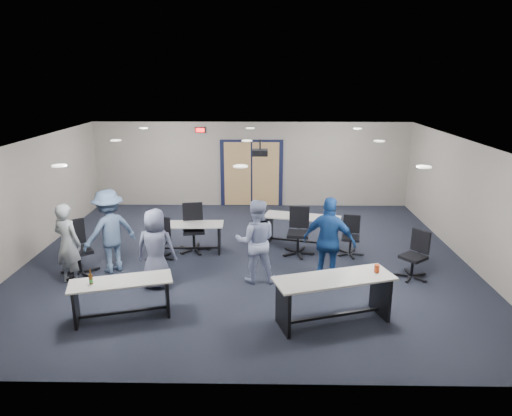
{
  "coord_description": "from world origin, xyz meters",
  "views": [
    {
      "loc": [
        0.38,
        -9.87,
        4.12
      ],
      "look_at": [
        0.22,
        -0.3,
        1.31
      ],
      "focal_mm": 32.0,
      "sensor_mm": 36.0,
      "label": 1
    }
  ],
  "objects_px": {
    "table_back_right": "(302,225)",
    "person_back": "(110,231)",
    "person_lightblue": "(256,241)",
    "chair_back_d": "(351,236)",
    "chair_loose_left": "(78,249)",
    "person_gray": "(68,244)",
    "chair_back_a": "(159,240)",
    "chair_loose_right": "(413,255)",
    "person_plaid": "(156,249)",
    "table_front_left": "(121,292)",
    "person_navy": "(329,242)",
    "table_front_right": "(334,292)",
    "chair_back_c": "(298,232)",
    "table_back_left": "(187,233)",
    "chair_back_b": "(194,228)"
  },
  "relations": [
    {
      "from": "table_back_right",
      "to": "person_back",
      "type": "distance_m",
      "value": 4.55
    },
    {
      "from": "person_lightblue",
      "to": "chair_back_d",
      "type": "bearing_deg",
      "value": -149.24
    },
    {
      "from": "person_lightblue",
      "to": "chair_loose_left",
      "type": "bearing_deg",
      "value": -5.94
    },
    {
      "from": "person_gray",
      "to": "chair_back_a",
      "type": "bearing_deg",
      "value": -120.43
    },
    {
      "from": "chair_loose_right",
      "to": "chair_back_a",
      "type": "bearing_deg",
      "value": -137.88
    },
    {
      "from": "person_plaid",
      "to": "person_lightblue",
      "type": "height_order",
      "value": "person_lightblue"
    },
    {
      "from": "table_front_left",
      "to": "person_lightblue",
      "type": "distance_m",
      "value": 2.8
    },
    {
      "from": "person_lightblue",
      "to": "person_navy",
      "type": "bearing_deg",
      "value": 172.98
    },
    {
      "from": "person_plaid",
      "to": "person_navy",
      "type": "relative_size",
      "value": 0.89
    },
    {
      "from": "chair_back_d",
      "to": "table_front_right",
      "type": "bearing_deg",
      "value": -93.24
    },
    {
      "from": "chair_back_a",
      "to": "person_plaid",
      "type": "relative_size",
      "value": 0.6
    },
    {
      "from": "chair_loose_left",
      "to": "person_navy",
      "type": "relative_size",
      "value": 0.64
    },
    {
      "from": "chair_back_d",
      "to": "person_plaid",
      "type": "distance_m",
      "value": 4.53
    },
    {
      "from": "chair_back_a",
      "to": "chair_loose_left",
      "type": "relative_size",
      "value": 0.84
    },
    {
      "from": "table_front_left",
      "to": "chair_back_d",
      "type": "bearing_deg",
      "value": 17.27
    },
    {
      "from": "chair_back_a",
      "to": "chair_back_c",
      "type": "distance_m",
      "value": 3.24
    },
    {
      "from": "person_plaid",
      "to": "table_back_left",
      "type": "bearing_deg",
      "value": -94.46
    },
    {
      "from": "chair_back_d",
      "to": "chair_loose_left",
      "type": "height_order",
      "value": "chair_loose_left"
    },
    {
      "from": "person_back",
      "to": "table_front_left",
      "type": "bearing_deg",
      "value": 68.02
    },
    {
      "from": "chair_back_c",
      "to": "table_back_right",
      "type": "bearing_deg",
      "value": 85.93
    },
    {
      "from": "person_lightblue",
      "to": "table_back_left",
      "type": "bearing_deg",
      "value": -45.55
    },
    {
      "from": "table_front_left",
      "to": "person_gray",
      "type": "relative_size",
      "value": 1.08
    },
    {
      "from": "chair_back_d",
      "to": "person_plaid",
      "type": "relative_size",
      "value": 0.58
    },
    {
      "from": "table_back_left",
      "to": "chair_back_c",
      "type": "relative_size",
      "value": 1.56
    },
    {
      "from": "chair_loose_left",
      "to": "person_plaid",
      "type": "height_order",
      "value": "person_plaid"
    },
    {
      "from": "table_front_right",
      "to": "chair_back_b",
      "type": "bearing_deg",
      "value": 114.36
    },
    {
      "from": "chair_back_b",
      "to": "chair_loose_right",
      "type": "bearing_deg",
      "value": -27.02
    },
    {
      "from": "table_front_left",
      "to": "person_lightblue",
      "type": "xyz_separation_m",
      "value": [
        2.32,
        1.53,
        0.39
      ]
    },
    {
      "from": "chair_back_b",
      "to": "chair_back_c",
      "type": "distance_m",
      "value": 2.5
    },
    {
      "from": "person_lightblue",
      "to": "chair_back_a",
      "type": "bearing_deg",
      "value": -28.04
    },
    {
      "from": "chair_back_a",
      "to": "person_back",
      "type": "xyz_separation_m",
      "value": [
        -0.88,
        -0.64,
        0.42
      ]
    },
    {
      "from": "chair_back_a",
      "to": "chair_loose_right",
      "type": "height_order",
      "value": "chair_loose_right"
    },
    {
      "from": "chair_back_c",
      "to": "chair_back_d",
      "type": "xyz_separation_m",
      "value": [
        1.23,
        -0.01,
        -0.09
      ]
    },
    {
      "from": "table_front_left",
      "to": "chair_back_d",
      "type": "relative_size",
      "value": 1.95
    },
    {
      "from": "person_gray",
      "to": "table_back_right",
      "type": "bearing_deg",
      "value": -134.44
    },
    {
      "from": "chair_back_d",
      "to": "person_lightblue",
      "type": "relative_size",
      "value": 0.54
    },
    {
      "from": "table_back_right",
      "to": "person_navy",
      "type": "bearing_deg",
      "value": -65.94
    },
    {
      "from": "chair_back_c",
      "to": "person_gray",
      "type": "relative_size",
      "value": 0.67
    },
    {
      "from": "table_front_right",
      "to": "chair_loose_left",
      "type": "relative_size",
      "value": 1.86
    },
    {
      "from": "table_front_right",
      "to": "person_lightblue",
      "type": "bearing_deg",
      "value": 112.79
    },
    {
      "from": "chair_back_a",
      "to": "chair_back_c",
      "type": "bearing_deg",
      "value": 21.99
    },
    {
      "from": "table_front_right",
      "to": "table_back_left",
      "type": "relative_size",
      "value": 1.23
    },
    {
      "from": "person_back",
      "to": "table_front_right",
      "type": "bearing_deg",
      "value": 111.02
    },
    {
      "from": "chair_back_a",
      "to": "person_back",
      "type": "height_order",
      "value": "person_back"
    },
    {
      "from": "chair_back_d",
      "to": "chair_back_c",
      "type": "bearing_deg",
      "value": -168.17
    },
    {
      "from": "table_back_right",
      "to": "person_lightblue",
      "type": "xyz_separation_m",
      "value": [
        -1.11,
        -2.07,
        0.36
      ]
    },
    {
      "from": "table_front_left",
      "to": "person_navy",
      "type": "xyz_separation_m",
      "value": [
        3.78,
        1.41,
        0.43
      ]
    },
    {
      "from": "chair_loose_left",
      "to": "person_navy",
      "type": "height_order",
      "value": "person_navy"
    },
    {
      "from": "person_back",
      "to": "person_plaid",
      "type": "bearing_deg",
      "value": 103.18
    },
    {
      "from": "table_front_right",
      "to": "person_back",
      "type": "relative_size",
      "value": 1.19
    }
  ]
}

